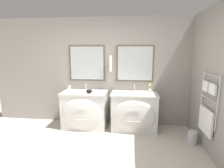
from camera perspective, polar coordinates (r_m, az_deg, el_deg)
name	(u,v)px	position (r m, az deg, el deg)	size (l,w,h in m)	color
wall_back	(104,72)	(4.32, -2.60, 4.04)	(5.72, 0.15, 2.60)	gray
wall_right	(213,81)	(3.47, 30.20, 0.74)	(0.13, 3.93, 2.60)	gray
vanity_left	(85,109)	(4.23, -8.96, -8.21)	(1.05, 0.65, 0.87)	silver
vanity_right	(134,111)	(4.09, 7.21, -8.84)	(1.05, 0.65, 0.87)	silver
faucet_left	(86,87)	(4.28, -8.50, -1.11)	(0.17, 0.10, 0.16)	silver
faucet_right	(134,89)	(4.13, 7.34, -1.48)	(0.17, 0.10, 0.16)	silver
toiletry_bottle	(69,89)	(4.15, -13.80, -1.49)	(0.06, 0.06, 0.19)	silver
amenity_bowl	(89,91)	(4.01, -7.45, -2.34)	(0.14, 0.14, 0.08)	black
flower_vase	(150,89)	(4.01, 12.23, -1.66)	(0.07, 0.07, 0.22)	silver
waste_bin	(192,137)	(3.91, 24.74, -15.56)	(0.18, 0.18, 0.27)	#B7B7BC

